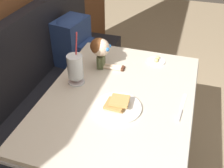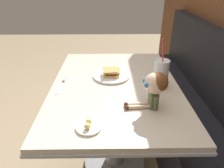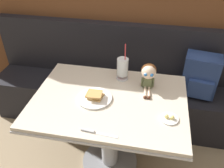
{
  "view_description": "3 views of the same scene",
  "coord_description": "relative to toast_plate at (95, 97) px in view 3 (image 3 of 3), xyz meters",
  "views": [
    {
      "loc": [
        -1.13,
        -0.14,
        1.67
      ],
      "look_at": [
        0.04,
        0.23,
        0.78
      ],
      "focal_mm": 43.56,
      "sensor_mm": 36.0,
      "label": 1
    },
    {
      "loc": [
        1.13,
        0.14,
        1.36
      ],
      "look_at": [
        0.05,
        0.16,
        0.77
      ],
      "focal_mm": 32.14,
      "sensor_mm": 36.0,
      "label": 2
    },
    {
      "loc": [
        0.27,
        -1.12,
        1.82
      ],
      "look_at": [
        0.01,
        0.25,
        0.82
      ],
      "focal_mm": 38.12,
      "sensor_mm": 36.0,
      "label": 3
    }
  ],
  "objects": [
    {
      "name": "butter_knife",
      "position": [
        0.07,
        -0.31,
        -0.01
      ],
      "size": [
        0.24,
        0.04,
        0.01
      ],
      "color": "silver",
      "rests_on": "diner_table"
    },
    {
      "name": "backpack",
      "position": [
        0.81,
        0.63,
        -0.1
      ],
      "size": [
        0.33,
        0.28,
        0.41
      ],
      "color": "navy",
      "rests_on": "booth_bench"
    },
    {
      "name": "seated_doll",
      "position": [
        0.36,
        0.21,
        0.11
      ],
      "size": [
        0.12,
        0.22,
        0.2
      ],
      "color": "#5B6642",
      "rests_on": "diner_table"
    },
    {
      "name": "butter_saucer",
      "position": [
        0.52,
        -0.11,
        -0.01
      ],
      "size": [
        0.12,
        0.12,
        0.04
      ],
      "color": "white",
      "rests_on": "diner_table"
    },
    {
      "name": "milkshake_glass",
      "position": [
        0.15,
        0.3,
        0.09
      ],
      "size": [
        0.1,
        0.1,
        0.32
      ],
      "color": "silver",
      "rests_on": "diner_table"
    },
    {
      "name": "diner_table",
      "position": [
        0.1,
        0.02,
        -0.21
      ],
      "size": [
        1.11,
        0.81,
        0.74
      ],
      "color": "beige",
      "rests_on": "ground"
    },
    {
      "name": "booth_bench",
      "position": [
        0.1,
        0.65,
        -0.43
      ],
      "size": [
        2.6,
        0.48,
        1.0
      ],
      "color": "black",
      "rests_on": "ground"
    },
    {
      "name": "toast_plate",
      "position": [
        0.0,
        0.0,
        0.0
      ],
      "size": [
        0.25,
        0.25,
        0.06
      ],
      "color": "white",
      "rests_on": "diner_table"
    }
  ]
}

